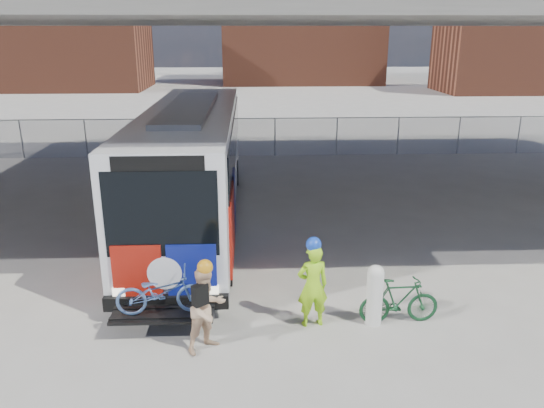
{
  "coord_description": "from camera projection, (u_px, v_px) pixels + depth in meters",
  "views": [
    {
      "loc": [
        -0.26,
        -13.23,
        5.73
      ],
      "look_at": [
        0.3,
        -0.54,
        1.6
      ],
      "focal_mm": 35.0,
      "sensor_mm": 36.0,
      "label": 1
    }
  ],
  "objects": [
    {
      "name": "ground",
      "position": [
        260.0,
        254.0,
        14.36
      ],
      "size": [
        160.0,
        160.0,
        0.0
      ],
      "primitive_type": "plane",
      "color": "#9E9991",
      "rests_on": "ground"
    },
    {
      "name": "bus",
      "position": [
        192.0,
        157.0,
        16.14
      ],
      "size": [
        2.67,
        12.93,
        3.69
      ],
      "color": "silver",
      "rests_on": "ground"
    },
    {
      "name": "overpass",
      "position": [
        256.0,
        4.0,
        16.13
      ],
      "size": [
        40.0,
        16.0,
        7.95
      ],
      "color": "#605E59",
      "rests_on": "ground"
    },
    {
      "name": "chainlink_fence",
      "position": [
        254.0,
        127.0,
        25.32
      ],
      "size": [
        30.0,
        0.06,
        30.0
      ],
      "color": "gray",
      "rests_on": "ground"
    },
    {
      "name": "brick_buildings",
      "position": [
        261.0,
        35.0,
        58.55
      ],
      "size": [
        54.0,
        22.0,
        12.0
      ],
      "color": "brown",
      "rests_on": "ground"
    },
    {
      "name": "bollard",
      "position": [
        375.0,
        293.0,
        10.75
      ],
      "size": [
        0.34,
        0.34,
        1.3
      ],
      "color": "silver",
      "rests_on": "ground"
    },
    {
      "name": "cyclist_hivis",
      "position": [
        313.0,
        284.0,
        10.62
      ],
      "size": [
        0.7,
        0.52,
        1.93
      ],
      "rotation": [
        0.0,
        0.0,
        3.32
      ],
      "color": "#A3F119",
      "rests_on": "ground"
    },
    {
      "name": "cyclist_tan",
      "position": [
        207.0,
        308.0,
        9.81
      ],
      "size": [
        1.03,
        1.0,
        1.83
      ],
      "rotation": [
        0.0,
        0.0,
        0.69
      ],
      "color": "#DAB28C",
      "rests_on": "ground"
    },
    {
      "name": "bike_parked",
      "position": [
        399.0,
        301.0,
        10.83
      ],
      "size": [
        1.67,
        0.54,
        0.99
      ],
      "primitive_type": "imported",
      "rotation": [
        0.0,
        0.0,
        1.61
      ],
      "color": "#144022",
      "rests_on": "ground"
    }
  ]
}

